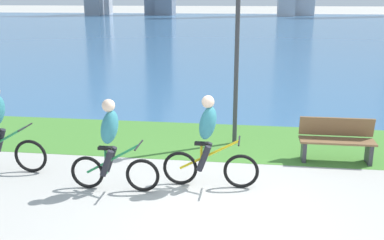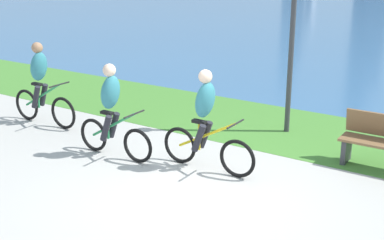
{
  "view_description": "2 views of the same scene",
  "coord_description": "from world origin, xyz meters",
  "px_view_note": "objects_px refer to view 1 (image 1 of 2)",
  "views": [
    {
      "loc": [
        0.36,
        -6.38,
        3.3
      ],
      "look_at": [
        -0.61,
        0.79,
        1.27
      ],
      "focal_mm": 41.41,
      "sensor_mm": 36.0,
      "label": 1
    },
    {
      "loc": [
        3.79,
        -5.79,
        3.43
      ],
      "look_at": [
        -0.42,
        0.66,
        0.92
      ],
      "focal_mm": 48.83,
      "sensor_mm": 36.0,
      "label": 2
    }
  ],
  "objects_px": {
    "cyclist_lead": "(208,142)",
    "bench_near_path": "(336,140)",
    "lamppost_tall": "(237,41)",
    "cyclist_trailing": "(111,145)"
  },
  "relations": [
    {
      "from": "cyclist_trailing",
      "to": "bench_near_path",
      "type": "bearing_deg",
      "value": 25.86
    },
    {
      "from": "cyclist_lead",
      "to": "bench_near_path",
      "type": "relative_size",
      "value": 1.15
    },
    {
      "from": "cyclist_lead",
      "to": "bench_near_path",
      "type": "distance_m",
      "value": 2.99
    },
    {
      "from": "cyclist_lead",
      "to": "lamppost_tall",
      "type": "xyz_separation_m",
      "value": [
        0.37,
        2.48,
        1.51
      ]
    },
    {
      "from": "cyclist_lead",
      "to": "cyclist_trailing",
      "type": "height_order",
      "value": "cyclist_lead"
    },
    {
      "from": "bench_near_path",
      "to": "lamppost_tall",
      "type": "height_order",
      "value": "lamppost_tall"
    },
    {
      "from": "cyclist_lead",
      "to": "lamppost_tall",
      "type": "relative_size",
      "value": 0.49
    },
    {
      "from": "bench_near_path",
      "to": "cyclist_lead",
      "type": "bearing_deg",
      "value": -146.92
    },
    {
      "from": "cyclist_lead",
      "to": "bench_near_path",
      "type": "xyz_separation_m",
      "value": [
        2.48,
        1.62,
        -0.38
      ]
    },
    {
      "from": "cyclist_trailing",
      "to": "lamppost_tall",
      "type": "xyz_separation_m",
      "value": [
        2.01,
        2.86,
        1.52
      ]
    }
  ]
}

